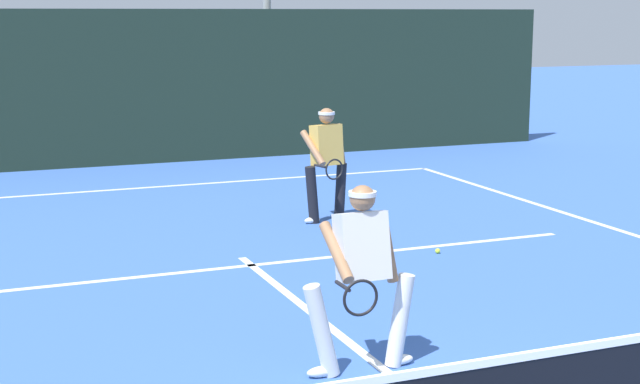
# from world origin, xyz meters

# --- Properties ---
(court_line_baseline_far) EXTENTS (10.62, 0.10, 0.01)m
(court_line_baseline_far) POSITION_xyz_m (0.00, 11.56, 0.00)
(court_line_baseline_far) COLOR white
(court_line_baseline_far) RESTS_ON ground_plane
(court_line_service) EXTENTS (8.66, 0.10, 0.01)m
(court_line_service) POSITION_xyz_m (0.00, 6.02, 0.00)
(court_line_service) COLOR white
(court_line_service) RESTS_ON ground_plane
(court_line_centre) EXTENTS (0.10, 6.40, 0.01)m
(court_line_centre) POSITION_xyz_m (0.00, 3.20, 0.00)
(court_line_centre) COLOR white
(court_line_centre) RESTS_ON ground_plane
(player_near) EXTENTS (1.01, 0.88, 1.60)m
(player_near) POSITION_xyz_m (-0.19, 2.44, 0.88)
(player_near) COLOR silver
(player_near) RESTS_ON ground_plane
(player_far) EXTENTS (0.76, 0.91, 1.65)m
(player_far) POSITION_xyz_m (1.76, 7.93, 0.91)
(player_far) COLOR black
(player_far) RESTS_ON ground_plane
(tennis_ball_extra) EXTENTS (0.07, 0.07, 0.07)m
(tennis_ball_extra) POSITION_xyz_m (2.34, 5.68, 0.03)
(tennis_ball_extra) COLOR #D1E033
(tennis_ball_extra) RESTS_ON ground_plane
(back_fence_windscreen) EXTENTS (18.98, 0.12, 3.05)m
(back_fence_windscreen) POSITION_xyz_m (0.00, 14.22, 1.53)
(back_fence_windscreen) COLOR #1C2C22
(back_fence_windscreen) RESTS_ON ground_plane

